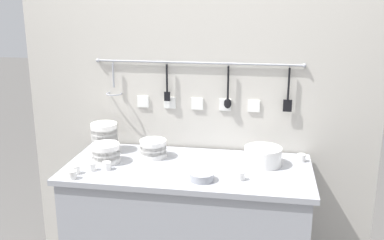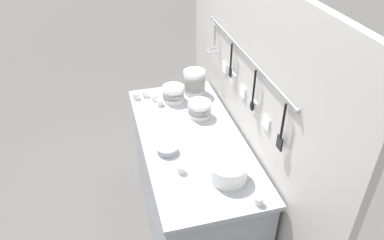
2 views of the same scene
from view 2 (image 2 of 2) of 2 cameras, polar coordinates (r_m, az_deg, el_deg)
name	(u,v)px [view 2 (image 2 of 2)]	position (r m, az deg, el deg)	size (l,w,h in m)	color
ground_plane	(192,234)	(2.97, -0.06, -16.92)	(20.00, 20.00, 0.00)	#514F4C
counter	(192,190)	(2.62, -0.07, -10.63)	(1.35, 0.62, 0.92)	#9EA0A8
back_wall	(244,125)	(2.40, 7.89, -0.83)	(2.15, 0.11, 1.88)	#BCB7AD
bowl_stack_tall_left	(173,93)	(2.67, -2.86, 4.08)	(0.15, 0.15, 0.11)	white
bowl_stack_nested_right	(194,82)	(2.75, 0.36, 5.85)	(0.16, 0.16, 0.17)	white
bowl_stack_short_front	(199,109)	(2.50, 1.14, 1.72)	(0.15, 0.15, 0.10)	white
plate_stack	(228,171)	(2.02, 5.51, -7.72)	(0.21, 0.21, 0.10)	white
steel_mixing_bowl	(167,149)	(2.20, -3.79, -4.46)	(0.13, 0.13, 0.04)	#93969E
cup_back_left	(259,200)	(1.93, 10.13, -11.94)	(0.05, 0.05, 0.04)	white
cup_front_right	(181,169)	(2.06, -1.67, -7.46)	(0.05, 0.05, 0.04)	white
cup_back_right	(155,97)	(2.69, -5.74, 3.45)	(0.05, 0.05, 0.04)	white
cup_edge_near	(160,102)	(2.63, -4.94, 2.71)	(0.05, 0.05, 0.04)	white
cup_mid_row	(145,94)	(2.75, -7.13, 3.99)	(0.05, 0.05, 0.04)	white
cup_front_left	(136,96)	(2.73, -8.49, 3.67)	(0.05, 0.05, 0.04)	white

